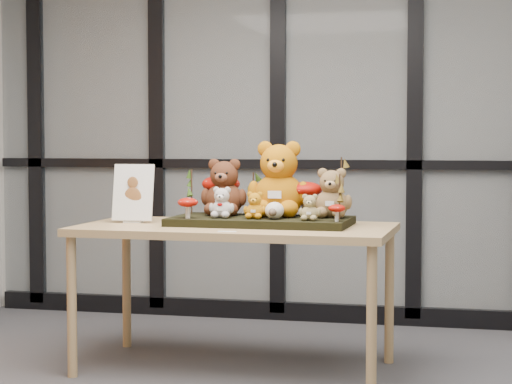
% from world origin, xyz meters
% --- Properties ---
extents(room_shell, '(5.00, 5.00, 5.00)m').
position_xyz_m(room_shell, '(0.00, 0.00, 1.68)').
color(room_shell, beige).
rests_on(room_shell, floor).
extents(glass_partition, '(4.90, 0.06, 2.78)m').
position_xyz_m(glass_partition, '(-0.00, 2.47, 1.42)').
color(glass_partition, '#2D383F').
rests_on(glass_partition, floor).
extents(display_table, '(1.66, 0.87, 0.77)m').
position_xyz_m(display_table, '(-0.40, 1.10, 0.70)').
color(display_table, tan).
rests_on(display_table, floor).
extents(diorama_tray, '(0.95, 0.50, 0.04)m').
position_xyz_m(diorama_tray, '(-0.28, 1.15, 0.79)').
color(diorama_tray, black).
rests_on(diorama_tray, display_table).
extents(bear_pooh_yellow, '(0.35, 0.32, 0.44)m').
position_xyz_m(bear_pooh_yellow, '(-0.20, 1.26, 1.03)').
color(bear_pooh_yellow, '#BC6C09').
rests_on(bear_pooh_yellow, diorama_tray).
extents(bear_brown_medium, '(0.26, 0.24, 0.34)m').
position_xyz_m(bear_brown_medium, '(-0.50, 1.26, 0.97)').
color(bear_brown_medium, '#4C2615').
rests_on(bear_brown_medium, diorama_tray).
extents(bear_tan_back, '(0.22, 0.20, 0.29)m').
position_xyz_m(bear_tan_back, '(0.09, 1.22, 0.95)').
color(bear_tan_back, olive).
rests_on(bear_tan_back, diorama_tray).
extents(bear_small_yellow, '(0.12, 0.11, 0.15)m').
position_xyz_m(bear_small_yellow, '(-0.29, 1.06, 0.88)').
color(bear_small_yellow, '#C77B0E').
rests_on(bear_small_yellow, diorama_tray).
extents(bear_white_bow, '(0.14, 0.13, 0.18)m').
position_xyz_m(bear_white_bow, '(-0.47, 1.08, 0.90)').
color(bear_white_bow, beige).
rests_on(bear_white_bow, diorama_tray).
extents(bear_beige_small, '(0.12, 0.11, 0.15)m').
position_xyz_m(bear_beige_small, '(0.01, 1.02, 0.88)').
color(bear_beige_small, '#9B8B55').
rests_on(bear_beige_small, diorama_tray).
extents(plush_cream_hedgehog, '(0.08, 0.07, 0.10)m').
position_xyz_m(plush_cream_hedgehog, '(-0.18, 1.06, 0.86)').
color(plush_cream_hedgehog, white).
rests_on(plush_cream_hedgehog, diorama_tray).
extents(mushroom_back_left, '(0.21, 0.21, 0.23)m').
position_xyz_m(mushroom_back_left, '(-0.54, 1.33, 0.92)').
color(mushroom_back_left, '#950C04').
rests_on(mushroom_back_left, diorama_tray).
extents(mushroom_back_right, '(0.18, 0.18, 0.20)m').
position_xyz_m(mushroom_back_right, '(-0.06, 1.28, 0.91)').
color(mushroom_back_right, '#950C04').
rests_on(mushroom_back_right, diorama_tray).
extents(mushroom_front_left, '(0.11, 0.11, 0.12)m').
position_xyz_m(mushroom_front_left, '(-0.63, 1.01, 0.87)').
color(mushroom_front_left, '#950C04').
rests_on(mushroom_front_left, diorama_tray).
extents(mushroom_front_right, '(0.09, 0.09, 0.10)m').
position_xyz_m(mushroom_front_right, '(0.15, 1.00, 0.85)').
color(mushroom_front_right, '#950C04').
rests_on(mushroom_front_right, diorama_tray).
extents(sprig_green_far_left, '(0.05, 0.05, 0.25)m').
position_xyz_m(sprig_green_far_left, '(-0.70, 1.29, 0.93)').
color(sprig_green_far_left, '#1D3B0D').
rests_on(sprig_green_far_left, diorama_tray).
extents(sprig_green_mid_left, '(0.05, 0.05, 0.24)m').
position_xyz_m(sprig_green_mid_left, '(-0.53, 1.33, 0.92)').
color(sprig_green_mid_left, '#1D3B0D').
rests_on(sprig_green_mid_left, diorama_tray).
extents(sprig_dry_far_right, '(0.05, 0.05, 0.32)m').
position_xyz_m(sprig_dry_far_right, '(0.14, 1.24, 0.97)').
color(sprig_dry_far_right, brown).
rests_on(sprig_dry_far_right, diorama_tray).
extents(sprig_dry_mid_right, '(0.05, 0.05, 0.23)m').
position_xyz_m(sprig_dry_mid_right, '(0.15, 1.12, 0.92)').
color(sprig_dry_mid_right, brown).
rests_on(sprig_dry_mid_right, diorama_tray).
extents(sprig_green_centre, '(0.05, 0.05, 0.23)m').
position_xyz_m(sprig_green_centre, '(-0.36, 1.34, 0.92)').
color(sprig_green_centre, '#1D3B0D').
rests_on(sprig_green_centre, diorama_tray).
extents(sign_holder, '(0.23, 0.08, 0.32)m').
position_xyz_m(sign_holder, '(-0.98, 1.13, 0.92)').
color(sign_holder, silver).
rests_on(sign_holder, display_table).
extents(label_card, '(0.09, 0.03, 0.00)m').
position_xyz_m(label_card, '(-0.36, 0.77, 0.77)').
color(label_card, white).
rests_on(label_card, display_table).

